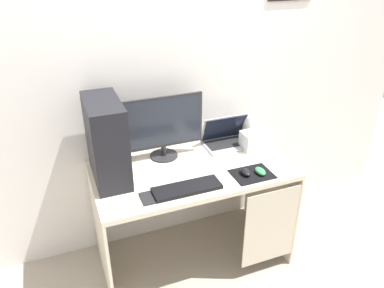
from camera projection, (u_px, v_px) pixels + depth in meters
ground_plane at (192, 255)px, 2.84m from camera, size 8.00×8.00×0.00m
wall_back at (172, 74)px, 2.56m from camera, size 4.00×0.05×2.60m
desk at (195, 189)px, 2.55m from camera, size 1.31×0.70×0.77m
pc_tower at (106, 141)px, 2.27m from camera, size 0.20×0.44×0.52m
monitor at (163, 126)px, 2.50m from camera, size 0.55×0.19×0.45m
laptop at (227, 139)px, 2.76m from camera, size 0.35×0.24×0.22m
speaker at (247, 127)px, 2.83m from camera, size 0.07×0.07×0.18m
projector at (255, 140)px, 2.71m from camera, size 0.20×0.14×0.12m
keyboard at (187, 188)px, 2.25m from camera, size 0.42×0.14×0.02m
mousepad at (252, 174)px, 2.41m from camera, size 0.26×0.20×0.00m
mouse_left at (245, 172)px, 2.39m from camera, size 0.06×0.10×0.03m
mouse_right at (260, 171)px, 2.40m from camera, size 0.06×0.10×0.03m
cell_phone at (147, 198)px, 2.17m from camera, size 0.07×0.13×0.01m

